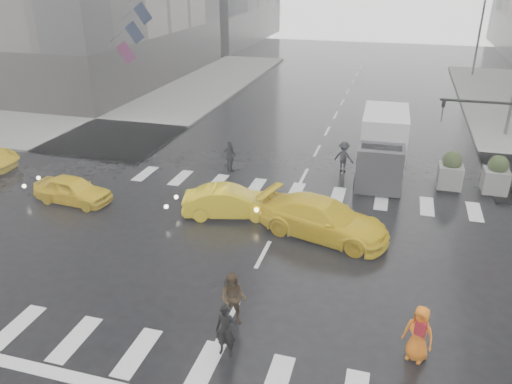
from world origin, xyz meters
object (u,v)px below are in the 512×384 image
(taxi_mid, at_px, (230,202))
(pedestrian_orange, at_px, (419,333))
(traffic_signal_pole, at_px, (507,130))
(taxi_front, at_px, (73,190))
(pedestrian_brown, at_px, (233,299))
(box_truck, at_px, (383,144))

(taxi_mid, bearing_deg, pedestrian_orange, -146.69)
(traffic_signal_pole, relative_size, taxi_front, 1.24)
(pedestrian_brown, xyz_separation_m, taxi_mid, (-2.38, 6.68, -0.19))
(pedestrian_orange, distance_m, box_truck, 13.45)
(taxi_mid, distance_m, box_truck, 8.91)
(pedestrian_brown, distance_m, taxi_mid, 7.09)
(pedestrian_brown, bearing_deg, traffic_signal_pole, 52.71)
(pedestrian_brown, distance_m, box_truck, 13.74)
(pedestrian_orange, xyz_separation_m, box_truck, (-1.71, 13.32, 0.83))
(pedestrian_brown, xyz_separation_m, taxi_front, (-9.64, 6.00, -0.23))
(traffic_signal_pole, bearing_deg, box_truck, 166.80)
(traffic_signal_pole, relative_size, box_truck, 0.76)
(taxi_front, bearing_deg, taxi_mid, -79.98)
(taxi_front, height_order, taxi_mid, taxi_mid)
(pedestrian_brown, xyz_separation_m, pedestrian_orange, (5.27, -0.08, 0.00))
(pedestrian_orange, xyz_separation_m, taxi_front, (-14.92, 6.08, -0.23))
(pedestrian_orange, bearing_deg, taxi_mid, 160.42)
(pedestrian_brown, distance_m, pedestrian_orange, 5.27)
(pedestrian_orange, height_order, box_truck, box_truck)
(pedestrian_brown, relative_size, pedestrian_orange, 1.01)
(traffic_signal_pole, relative_size, pedestrian_orange, 2.69)
(traffic_signal_pole, bearing_deg, pedestrian_orange, -106.43)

